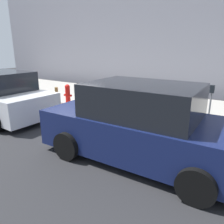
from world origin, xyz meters
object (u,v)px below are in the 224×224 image
at_px(suitcase_navy_1, 158,113).
at_px(suitcase_teal_5, 109,103).
at_px(suitcase_red_2, 144,108).
at_px(parked_car_navy_0, 142,125).
at_px(suitcase_navy_8, 80,98).
at_px(bollard_post, 57,95).
at_px(parking_meter, 211,101).
at_px(parked_car_white_1, 1,96).
at_px(suitcase_olive_4, 121,103).
at_px(suitcase_silver_3, 134,107).
at_px(suitcase_maroon_6, 98,101).
at_px(suitcase_black_7, 89,100).
at_px(fire_hydrant, 68,94).
at_px(suitcase_black_0, 173,113).

height_order(suitcase_navy_1, suitcase_teal_5, suitcase_teal_5).
relative_size(suitcase_red_2, parked_car_navy_0, 0.22).
height_order(suitcase_navy_8, bollard_post, suitcase_navy_8).
bearing_deg(parking_meter, parked_car_white_1, 21.17).
height_order(suitcase_olive_4, bollard_post, suitcase_olive_4).
distance_m(suitcase_silver_3, parked_car_white_1, 4.77).
height_order(suitcase_maroon_6, parked_car_white_1, parked_car_white_1).
relative_size(suitcase_olive_4, suitcase_black_7, 1.24).
height_order(suitcase_maroon_6, suitcase_black_7, suitcase_black_7).
distance_m(suitcase_navy_8, fire_hydrant, 0.68).
bearing_deg(parking_meter, suitcase_black_0, 14.74).
bearing_deg(parking_meter, suitcase_teal_5, 4.61).
distance_m(suitcase_black_0, fire_hydrant, 4.49).
distance_m(suitcase_olive_4, suitcase_teal_5, 0.49).
xyz_separation_m(suitcase_silver_3, suitcase_navy_8, (2.43, 0.03, 0.01)).
bearing_deg(suitcase_navy_1, suitcase_olive_4, -1.56).
relative_size(parked_car_navy_0, parked_car_white_1, 1.06).
height_order(suitcase_teal_5, fire_hydrant, suitcase_teal_5).
bearing_deg(bollard_post, parked_car_navy_0, 157.29).
xyz_separation_m(suitcase_black_0, parked_car_white_1, (5.54, 2.27, 0.27)).
bearing_deg(suitcase_teal_5, fire_hydrant, -0.57).
distance_m(suitcase_red_2, suitcase_black_7, 2.44).
height_order(suitcase_navy_1, suitcase_maroon_6, suitcase_navy_1).
distance_m(suitcase_olive_4, parking_meter, 2.91).
distance_m(bollard_post, parked_car_white_1, 2.21).
xyz_separation_m(suitcase_black_7, parked_car_navy_0, (-3.46, 2.35, 0.35)).
height_order(suitcase_silver_3, suitcase_black_7, suitcase_black_7).
relative_size(suitcase_navy_8, fire_hydrant, 1.13).
bearing_deg(suitcase_navy_1, suitcase_black_0, 179.91).
relative_size(fire_hydrant, bollard_post, 1.22).
distance_m(suitcase_navy_1, parked_car_white_1, 5.56).
distance_m(suitcase_olive_4, suitcase_maroon_6, 0.99).
xyz_separation_m(suitcase_black_0, parking_meter, (-0.98, -0.26, 0.48)).
bearing_deg(suitcase_silver_3, fire_hydrant, 1.20).
bearing_deg(suitcase_teal_5, parking_meter, -175.39).
xyz_separation_m(suitcase_maroon_6, bollard_post, (2.12, 0.14, -0.01)).
relative_size(suitcase_black_0, bollard_post, 1.41).
bearing_deg(bollard_post, fire_hydrant, -163.66).
distance_m(suitcase_black_7, bollard_post, 1.63).
height_order(fire_hydrant, parked_car_navy_0, parked_car_navy_0).
bearing_deg(suitcase_black_7, parked_car_navy_0, 145.86).
bearing_deg(parked_car_white_1, suitcase_navy_1, -155.86).
height_order(suitcase_black_0, suitcase_black_7, suitcase_black_0).
xyz_separation_m(suitcase_navy_1, suitcase_red_2, (0.47, 0.02, 0.10)).
bearing_deg(suitcase_black_7, suitcase_red_2, 177.72).
height_order(suitcase_maroon_6, parked_car_navy_0, parked_car_navy_0).
distance_m(suitcase_navy_1, parking_meter, 1.58).
relative_size(suitcase_maroon_6, suitcase_navy_8, 0.82).
bearing_deg(suitcase_red_2, suitcase_black_7, -2.28).
bearing_deg(suitcase_olive_4, suitcase_maroon_6, 2.33).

